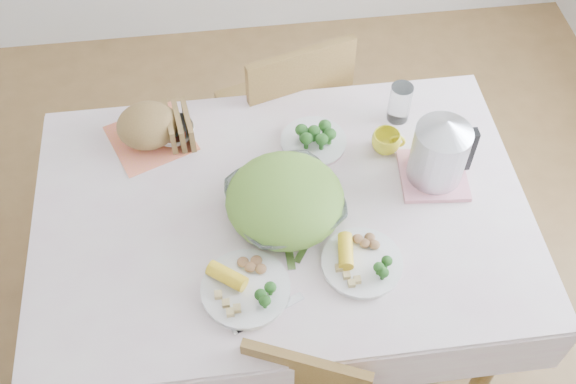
{
  "coord_description": "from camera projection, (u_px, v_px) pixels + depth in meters",
  "views": [
    {
      "loc": [
        -0.13,
        -1.18,
        2.42
      ],
      "look_at": [
        0.02,
        0.02,
        0.82
      ],
      "focal_mm": 42.0,
      "sensor_mm": 36.0,
      "label": 1
    }
  ],
  "objects": [
    {
      "name": "floor",
      "position": [
        284.0,
        322.0,
        2.65
      ],
      "size": [
        3.6,
        3.6,
        0.0
      ],
      "primitive_type": "plane",
      "color": "brown",
      "rests_on": "ground"
    },
    {
      "name": "dining_table",
      "position": [
        283.0,
        274.0,
        2.35
      ],
      "size": [
        1.4,
        0.9,
        0.75
      ],
      "primitive_type": "cube",
      "color": "brown",
      "rests_on": "floor"
    },
    {
      "name": "tablecloth",
      "position": [
        282.0,
        211.0,
        2.05
      ],
      "size": [
        1.5,
        1.0,
        0.01
      ],
      "primitive_type": "cube",
      "color": "silver",
      "rests_on": "dining_table"
    },
    {
      "name": "chair_far",
      "position": [
        281.0,
        111.0,
        2.7
      ],
      "size": [
        0.52,
        0.52,
        0.93
      ],
      "primitive_type": "cube",
      "rotation": [
        0.0,
        0.0,
        3.43
      ],
      "color": "brown",
      "rests_on": "floor"
    },
    {
      "name": "salad_bowl",
      "position": [
        285.0,
        204.0,
        2.0
      ],
      "size": [
        0.42,
        0.42,
        0.08
      ],
      "primitive_type": "imported",
      "rotation": [
        0.0,
        0.0,
        0.3
      ],
      "color": "white",
      "rests_on": "tablecloth"
    },
    {
      "name": "dinner_plate_left",
      "position": [
        246.0,
        289.0,
        1.87
      ],
      "size": [
        0.35,
        0.35,
        0.02
      ],
      "primitive_type": "cylinder",
      "rotation": [
        0.0,
        0.0,
        0.57
      ],
      "color": "white",
      "rests_on": "tablecloth"
    },
    {
      "name": "dinner_plate_right",
      "position": [
        362.0,
        263.0,
        1.92
      ],
      "size": [
        0.32,
        0.32,
        0.02
      ],
      "primitive_type": "cylinder",
      "rotation": [
        0.0,
        0.0,
        -0.49
      ],
      "color": "white",
      "rests_on": "tablecloth"
    },
    {
      "name": "broccoli_plate",
      "position": [
        313.0,
        142.0,
        2.19
      ],
      "size": [
        0.29,
        0.29,
        0.02
      ],
      "primitive_type": "cylinder",
      "rotation": [
        0.0,
        0.0,
        0.43
      ],
      "color": "beige",
      "rests_on": "tablecloth"
    },
    {
      "name": "napkin",
      "position": [
        151.0,
        138.0,
        2.21
      ],
      "size": [
        0.32,
        0.32,
        0.0
      ],
      "primitive_type": "cube",
      "rotation": [
        0.0,
        0.0,
        0.38
      ],
      "color": "#EB7752",
      "rests_on": "tablecloth"
    },
    {
      "name": "bread_loaf",
      "position": [
        148.0,
        127.0,
        2.17
      ],
      "size": [
        0.25,
        0.24,
        0.12
      ],
      "primitive_type": "ellipsoid",
      "rotation": [
        0.0,
        0.0,
        0.34
      ],
      "color": "brown",
      "rests_on": "napkin"
    },
    {
      "name": "fruit_bowl",
      "position": [
        174.0,
        132.0,
        2.2
      ],
      "size": [
        0.18,
        0.18,
        0.04
      ],
      "primitive_type": "imported",
      "rotation": [
        0.0,
        0.0,
        -0.33
      ],
      "color": "white",
      "rests_on": "tablecloth"
    },
    {
      "name": "yellow_mug",
      "position": [
        386.0,
        142.0,
        2.16
      ],
      "size": [
        0.12,
        0.12,
        0.07
      ],
      "primitive_type": "imported",
      "rotation": [
        0.0,
        0.0,
        -0.38
      ],
      "color": "yellow",
      "rests_on": "tablecloth"
    },
    {
      "name": "glass_tumbler",
      "position": [
        400.0,
        104.0,
        2.22
      ],
      "size": [
        0.08,
        0.08,
        0.14
      ],
      "primitive_type": "cylinder",
      "rotation": [
        0.0,
        0.0,
        0.13
      ],
      "color": "white",
      "rests_on": "tablecloth"
    },
    {
      "name": "pink_tray",
      "position": [
        433.0,
        175.0,
        2.11
      ],
      "size": [
        0.22,
        0.22,
        0.02
      ],
      "primitive_type": "cube",
      "rotation": [
        0.0,
        0.0,
        -0.09
      ],
      "color": "pink",
      "rests_on": "tablecloth"
    },
    {
      "name": "electric_kettle",
      "position": [
        439.0,
        152.0,
        2.02
      ],
      "size": [
        0.22,
        0.22,
        0.24
      ],
      "primitive_type": "cylinder",
      "rotation": [
        0.0,
        0.0,
        0.37
      ],
      "color": "#B2B5BA",
      "rests_on": "pink_tray"
    },
    {
      "name": "fork_left",
      "position": [
        287.0,
        241.0,
        1.97
      ],
      "size": [
        0.02,
        0.2,
        0.0
      ],
      "primitive_type": "cube",
      "rotation": [
        0.0,
        0.0,
        0.01
      ],
      "color": "silver",
      "rests_on": "tablecloth"
    },
    {
      "name": "fork_right",
      "position": [
        309.0,
        239.0,
        1.97
      ],
      "size": [
        0.11,
        0.16,
        0.0
      ],
      "primitive_type": "cube",
      "rotation": [
        0.0,
        0.0,
        -0.58
      ],
      "color": "silver",
      "rests_on": "tablecloth"
    },
    {
      "name": "knife",
      "position": [
        270.0,
        312.0,
        1.83
      ],
      "size": [
        0.2,
        0.1,
        0.0
      ],
      "primitive_type": "cube",
      "rotation": [
        0.0,
        0.0,
        1.98
      ],
      "color": "silver",
      "rests_on": "tablecloth"
    }
  ]
}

